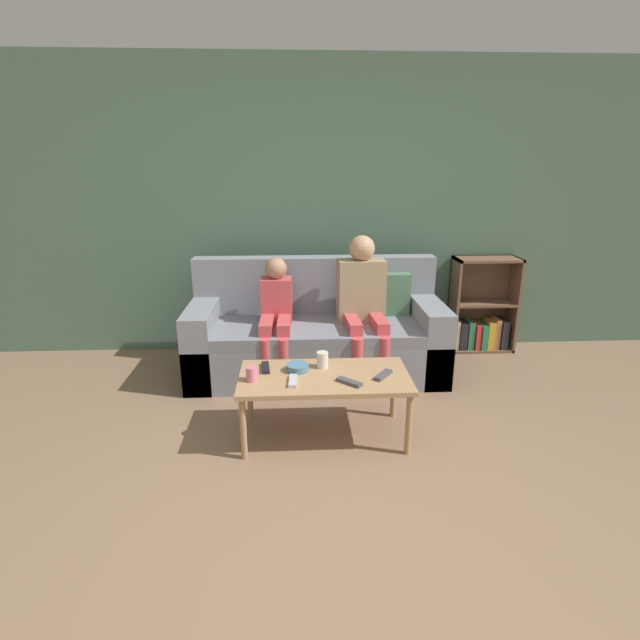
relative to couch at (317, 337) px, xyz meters
name	(u,v)px	position (x,y,z in m)	size (l,w,h in m)	color
ground_plane	(342,523)	(0.03, -1.90, -0.31)	(22.00, 22.00, 0.00)	#84664C
wall_back	(317,211)	(0.03, 0.63, 0.99)	(12.00, 0.06, 2.60)	#4C6B56
couch	(317,337)	(0.00, 0.00, 0.00)	(2.09, 0.85, 0.94)	gray
bookshelf	(481,315)	(1.58, 0.48, 0.02)	(0.59, 0.28, 0.89)	brown
coffee_table	(324,381)	(-0.01, -1.06, 0.08)	(1.08, 0.56, 0.43)	#A87F56
person_adult	(363,296)	(0.36, -0.08, 0.37)	(0.39, 0.61, 1.17)	#C6474C
person_child	(276,312)	(-0.34, -0.12, 0.26)	(0.26, 0.60, 0.99)	#C6474C
cup_near	(252,374)	(-0.46, -1.12, 0.17)	(0.07, 0.07, 0.09)	pink
cup_far	(322,360)	(-0.01, -0.94, 0.17)	(0.08, 0.08, 0.11)	silver
tv_remote_0	(349,382)	(0.14, -1.20, 0.13)	(0.16, 0.15, 0.02)	#47474C
tv_remote_1	(383,375)	(0.36, -1.11, 0.13)	(0.14, 0.16, 0.02)	#47474C
tv_remote_2	(293,381)	(-0.20, -1.17, 0.13)	(0.06, 0.17, 0.02)	#B7B7BC
tv_remote_3	(265,368)	(-0.38, -0.95, 0.13)	(0.06, 0.17, 0.02)	black
snack_bowl	(298,367)	(-0.18, -0.98, 0.14)	(0.15, 0.15, 0.05)	teal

